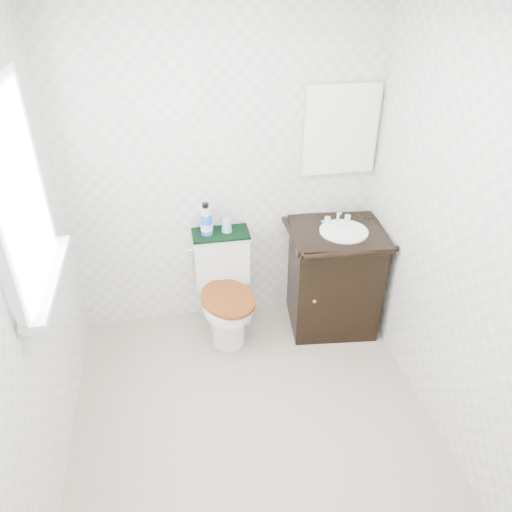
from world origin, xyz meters
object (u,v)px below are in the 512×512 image
object	(u,v)px
mouthwash_bottle	(206,220)
cup	(227,225)
trash_bin	(235,307)
toilet	(225,293)
vanity	(334,276)

from	to	relation	value
mouthwash_bottle	cup	xyz separation A→B (m)	(0.14, 0.01, -0.06)
trash_bin	mouthwash_bottle	world-z (taller)	mouthwash_bottle
toilet	trash_bin	size ratio (longest dim) A/B	2.56
toilet	trash_bin	bearing A→B (deg)	34.91
toilet	cup	size ratio (longest dim) A/B	8.18
mouthwash_bottle	cup	distance (m)	0.16
cup	mouthwash_bottle	bearing A→B (deg)	-175.99
toilet	mouthwash_bottle	world-z (taller)	mouthwash_bottle
vanity	cup	bearing A→B (deg)	165.50
toilet	cup	bearing A→B (deg)	70.11
toilet	vanity	xyz separation A→B (m)	(0.81, -0.07, 0.09)
toilet	mouthwash_bottle	distance (m)	0.57
mouthwash_bottle	toilet	bearing A→B (deg)	-51.92
toilet	trash_bin	distance (m)	0.21
vanity	mouthwash_bottle	xyz separation A→B (m)	(-0.91, 0.19, 0.46)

